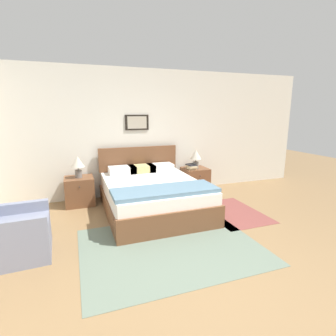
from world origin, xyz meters
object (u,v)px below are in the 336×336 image
(bed, at_px, (153,194))
(armchair, at_px, (12,234))
(table_lamp_by_door, at_px, (196,156))
(table_lamp_near_window, at_px, (78,164))
(nightstand_near_window, at_px, (80,191))
(nightstand_by_door, at_px, (195,180))

(bed, distance_m, armchair, 2.22)
(table_lamp_by_door, bearing_deg, bed, -147.89)
(armchair, height_order, table_lamp_near_window, table_lamp_near_window)
(bed, height_order, nightstand_near_window, bed)
(armchair, height_order, nightstand_by_door, armchair)
(bed, bearing_deg, table_lamp_by_door, 32.11)
(armchair, bearing_deg, table_lamp_near_window, 150.58)
(nightstand_by_door, height_order, table_lamp_near_window, table_lamp_near_window)
(nightstand_by_door, relative_size, table_lamp_by_door, 1.31)
(nightstand_near_window, bearing_deg, bed, -32.83)
(bed, bearing_deg, table_lamp_near_window, 147.96)
(bed, distance_m, nightstand_near_window, 1.44)
(armchair, xyz_separation_m, nightstand_by_door, (3.24, 1.68, -0.04))
(bed, height_order, nightstand_by_door, bed)
(bed, relative_size, nightstand_by_door, 3.95)
(nightstand_by_door, bearing_deg, table_lamp_near_window, -179.42)
(nightstand_by_door, height_order, table_lamp_by_door, table_lamp_by_door)
(armchair, bearing_deg, table_lamp_by_door, 114.10)
(nightstand_near_window, distance_m, nightstand_by_door, 2.42)
(nightstand_near_window, relative_size, table_lamp_by_door, 1.31)
(bed, distance_m, table_lamp_by_door, 1.51)
(table_lamp_near_window, height_order, table_lamp_by_door, same)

